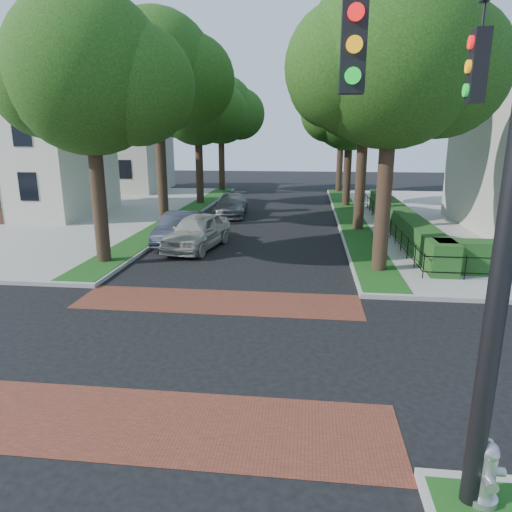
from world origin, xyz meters
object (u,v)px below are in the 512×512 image
(traffic_signal, at_px, (490,169))
(parked_car_middle, at_px, (180,228))
(parked_car_front, at_px, (197,231))
(fire_hydrant, at_px, (485,473))
(parked_car_rear, at_px, (231,205))

(traffic_signal, relative_size, parked_car_middle, 1.76)
(traffic_signal, bearing_deg, parked_car_middle, 118.23)
(parked_car_front, xyz_separation_m, parked_car_middle, (-1.09, 0.98, -0.07))
(parked_car_middle, height_order, fire_hydrant, parked_car_middle)
(parked_car_middle, bearing_deg, fire_hydrant, -59.63)
(parked_car_front, bearing_deg, parked_car_middle, 148.14)
(traffic_signal, bearing_deg, parked_car_rear, 106.86)
(parked_car_rear, bearing_deg, traffic_signal, -76.68)
(parked_car_front, relative_size, fire_hydrant, 4.77)
(traffic_signal, distance_m, parked_car_middle, 18.04)
(traffic_signal, height_order, parked_car_front, traffic_signal)
(traffic_signal, distance_m, parked_car_rear, 25.10)
(parked_car_middle, xyz_separation_m, fire_hydrant, (8.70, -15.70, -0.12))
(parked_car_rear, bearing_deg, fire_hydrant, -75.98)
(parked_car_front, relative_size, parked_car_middle, 1.05)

